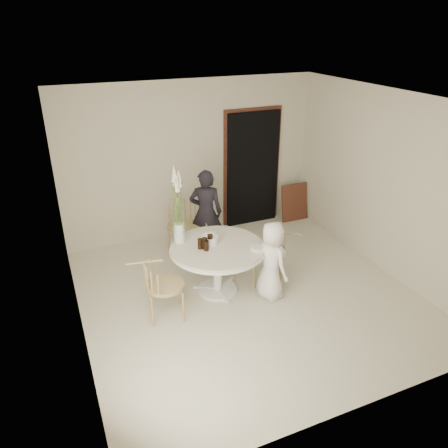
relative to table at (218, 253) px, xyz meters
name	(u,v)px	position (x,y,z in m)	size (l,w,h in m)	color
ground	(247,294)	(0.35, -0.25, -0.62)	(4.50, 4.50, 0.00)	beige
room_shell	(250,188)	(0.35, -0.25, 1.00)	(4.50, 4.50, 4.50)	white
doorway	(253,169)	(1.50, 1.94, 0.43)	(1.00, 0.10, 2.10)	black
door_trim	(252,166)	(1.50, 1.98, 0.49)	(1.12, 0.03, 2.22)	brown
table	(218,253)	(0.00, 0.00, 0.00)	(1.33, 1.33, 0.73)	white
picture_frame	(294,202)	(2.30, 1.70, -0.26)	(0.54, 0.04, 0.72)	brown
chair_far	(181,218)	(-0.09, 1.36, -0.02)	(0.54, 0.58, 0.93)	tan
chair_right	(276,250)	(0.87, -0.12, -0.08)	(0.61, 0.60, 0.82)	tan
chair_left	(155,281)	(-0.96, -0.24, -0.06)	(0.56, 0.53, 0.86)	tan
girl	(206,212)	(0.27, 1.14, 0.11)	(0.53, 0.35, 1.45)	black
boy	(272,261)	(0.63, -0.41, -0.05)	(0.56, 0.36, 1.14)	white
birthday_cake	(210,240)	(-0.07, 0.11, 0.17)	(0.24, 0.24, 0.16)	silver
cola_tumbler_a	(200,244)	(-0.24, 0.03, 0.19)	(0.07, 0.07, 0.15)	black
cola_tumbler_b	(206,246)	(-0.18, -0.05, 0.19)	(0.07, 0.07, 0.14)	black
cola_tumbler_c	(205,243)	(-0.19, 0.00, 0.19)	(0.07, 0.07, 0.16)	black
cola_tumbler_d	(210,240)	(-0.09, 0.05, 0.20)	(0.08, 0.08, 0.17)	black
plate_stack	(257,248)	(0.46, -0.31, 0.14)	(0.19, 0.19, 0.05)	silver
flower_vase	(178,207)	(-0.44, 0.33, 0.65)	(0.15, 0.15, 1.13)	silver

